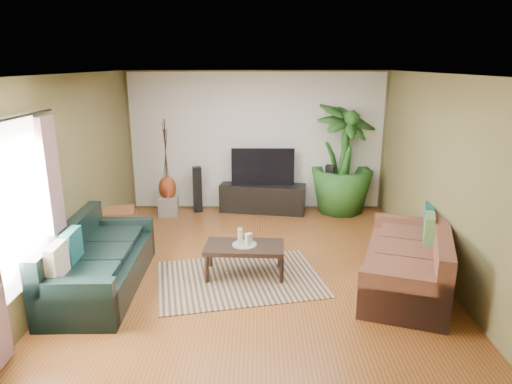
{
  "coord_description": "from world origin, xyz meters",
  "views": [
    {
      "loc": [
        0.03,
        -6.09,
        2.84
      ],
      "look_at": [
        0.0,
        0.2,
        1.05
      ],
      "focal_mm": 32.0,
      "sensor_mm": 36.0,
      "label": 1
    }
  ],
  "objects_px": {
    "sofa_right": "(406,254)",
    "coffee_table": "(245,260)",
    "vase": "(167,188)",
    "side_table": "(119,226)",
    "television": "(263,167)",
    "speaker_right": "(329,189)",
    "pedestal": "(168,206)",
    "tv_stand": "(263,198)",
    "potted_plant": "(342,158)",
    "sofa_left": "(100,257)",
    "speaker_left": "(197,189)"
  },
  "relations": [
    {
      "from": "sofa_right",
      "to": "coffee_table",
      "type": "xyz_separation_m",
      "value": [
        -2.13,
        0.26,
        -0.21
      ]
    },
    {
      "from": "vase",
      "to": "side_table",
      "type": "bearing_deg",
      "value": -111.89
    },
    {
      "from": "television",
      "to": "speaker_right",
      "type": "relative_size",
      "value": 1.3
    },
    {
      "from": "sofa_right",
      "to": "side_table",
      "type": "relative_size",
      "value": 4.07
    },
    {
      "from": "pedestal",
      "to": "television",
      "type": "bearing_deg",
      "value": 6.72
    },
    {
      "from": "sofa_right",
      "to": "coffee_table",
      "type": "bearing_deg",
      "value": -78.23
    },
    {
      "from": "tv_stand",
      "to": "potted_plant",
      "type": "height_order",
      "value": "potted_plant"
    },
    {
      "from": "potted_plant",
      "to": "vase",
      "type": "height_order",
      "value": "potted_plant"
    },
    {
      "from": "sofa_left",
      "to": "coffee_table",
      "type": "height_order",
      "value": "sofa_left"
    },
    {
      "from": "coffee_table",
      "to": "potted_plant",
      "type": "relative_size",
      "value": 0.5
    },
    {
      "from": "speaker_left",
      "to": "potted_plant",
      "type": "height_order",
      "value": "potted_plant"
    },
    {
      "from": "pedestal",
      "to": "sofa_right",
      "type": "bearing_deg",
      "value": -37.81
    },
    {
      "from": "sofa_right",
      "to": "television",
      "type": "bearing_deg",
      "value": -130.09
    },
    {
      "from": "tv_stand",
      "to": "potted_plant",
      "type": "distance_m",
      "value": 1.72
    },
    {
      "from": "speaker_right",
      "to": "side_table",
      "type": "xyz_separation_m",
      "value": [
        -3.67,
        -1.58,
        -0.19
      ]
    },
    {
      "from": "coffee_table",
      "to": "television",
      "type": "xyz_separation_m",
      "value": [
        0.27,
        2.81,
        0.69
      ]
    },
    {
      "from": "vase",
      "to": "sofa_left",
      "type": "bearing_deg",
      "value": -95.78
    },
    {
      "from": "speaker_right",
      "to": "coffee_table",
      "type": "bearing_deg",
      "value": -103.48
    },
    {
      "from": "television",
      "to": "speaker_right",
      "type": "height_order",
      "value": "television"
    },
    {
      "from": "tv_stand",
      "to": "vase",
      "type": "xyz_separation_m",
      "value": [
        -1.82,
        -0.21,
        0.26
      ]
    },
    {
      "from": "sofa_right",
      "to": "pedestal",
      "type": "height_order",
      "value": "sofa_right"
    },
    {
      "from": "sofa_right",
      "to": "speaker_left",
      "type": "bearing_deg",
      "value": -115.63
    },
    {
      "from": "speaker_left",
      "to": "vase",
      "type": "relative_size",
      "value": 1.92
    },
    {
      "from": "sofa_right",
      "to": "potted_plant",
      "type": "height_order",
      "value": "potted_plant"
    },
    {
      "from": "coffee_table",
      "to": "speaker_left",
      "type": "distance_m",
      "value": 2.99
    },
    {
      "from": "coffee_table",
      "to": "speaker_left",
      "type": "bearing_deg",
      "value": 112.37
    },
    {
      "from": "speaker_right",
      "to": "pedestal",
      "type": "xyz_separation_m",
      "value": [
        -3.12,
        -0.21,
        -0.28
      ]
    },
    {
      "from": "potted_plant",
      "to": "pedestal",
      "type": "bearing_deg",
      "value": -176.33
    },
    {
      "from": "potted_plant",
      "to": "speaker_right",
      "type": "bearing_deg",
      "value": 180.0
    },
    {
      "from": "speaker_right",
      "to": "side_table",
      "type": "relative_size",
      "value": 1.72
    },
    {
      "from": "speaker_right",
      "to": "sofa_right",
      "type": "bearing_deg",
      "value": -63.94
    },
    {
      "from": "side_table",
      "to": "potted_plant",
      "type": "bearing_deg",
      "value": 22.05
    },
    {
      "from": "tv_stand",
      "to": "potted_plant",
      "type": "bearing_deg",
      "value": 9.4
    },
    {
      "from": "speaker_left",
      "to": "speaker_right",
      "type": "bearing_deg",
      "value": -14.24
    },
    {
      "from": "speaker_left",
      "to": "speaker_right",
      "type": "relative_size",
      "value": 0.96
    },
    {
      "from": "coffee_table",
      "to": "side_table",
      "type": "xyz_separation_m",
      "value": [
        -2.1,
        1.23,
        0.05
      ]
    },
    {
      "from": "sofa_left",
      "to": "coffee_table",
      "type": "xyz_separation_m",
      "value": [
        1.85,
        0.37,
        -0.21
      ]
    },
    {
      "from": "sofa_right",
      "to": "potted_plant",
      "type": "relative_size",
      "value": 1.03
    },
    {
      "from": "vase",
      "to": "tv_stand",
      "type": "bearing_deg",
      "value": 6.72
    },
    {
      "from": "sofa_left",
      "to": "coffee_table",
      "type": "bearing_deg",
      "value": -80.06
    },
    {
      "from": "sofa_right",
      "to": "tv_stand",
      "type": "bearing_deg",
      "value": -130.09
    },
    {
      "from": "speaker_left",
      "to": "potted_plant",
      "type": "relative_size",
      "value": 0.42
    },
    {
      "from": "tv_stand",
      "to": "vase",
      "type": "distance_m",
      "value": 1.85
    },
    {
      "from": "side_table",
      "to": "speaker_right",
      "type": "bearing_deg",
      "value": 23.27
    },
    {
      "from": "television",
      "to": "sofa_left",
      "type": "bearing_deg",
      "value": -123.74
    },
    {
      "from": "coffee_table",
      "to": "vase",
      "type": "height_order",
      "value": "vase"
    },
    {
      "from": "sofa_right",
      "to": "potted_plant",
      "type": "xyz_separation_m",
      "value": [
        -0.33,
        3.07,
        0.64
      ]
    },
    {
      "from": "potted_plant",
      "to": "sofa_right",
      "type": "bearing_deg",
      "value": -83.91
    },
    {
      "from": "sofa_right",
      "to": "vase",
      "type": "distance_m",
      "value": 4.65
    },
    {
      "from": "sofa_left",
      "to": "television",
      "type": "height_order",
      "value": "television"
    }
  ]
}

